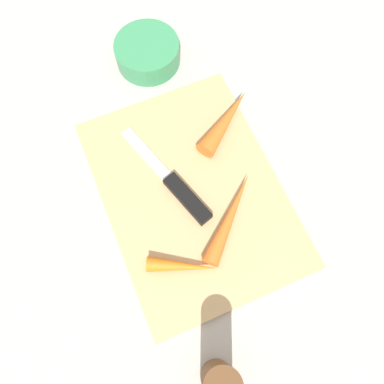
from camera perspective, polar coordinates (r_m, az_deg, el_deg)
The scene contains 8 objects.
ground_plane at distance 0.61m, azimuth 0.00°, elevation -0.39°, with size 1.40×1.40×0.00m, color #ADA8A0.
cutting_board at distance 0.60m, azimuth 0.00°, elevation -0.20°, with size 0.36×0.26×0.01m, color tan.
knife at distance 0.59m, azimuth -1.50°, elevation -0.05°, with size 0.20×0.08×0.01m.
carrot_medium at distance 0.64m, azimuth 4.88°, elevation 10.24°, with size 0.03×0.03×0.13m, color orange.
carrot_longest at distance 0.57m, azimuth 5.51°, elevation -3.62°, with size 0.03×0.03×0.15m, color orange.
carrot_shortest at distance 0.56m, azimuth -1.46°, elevation -10.68°, with size 0.02×0.02×0.10m, color orange.
small_bowl at distance 0.72m, azimuth -6.46°, elevation 19.40°, with size 0.11×0.11×0.04m, color #388C59.
pepper_grinder at distance 0.51m, azimuth 4.00°, elevation -25.63°, with size 0.04×0.04×0.12m, color brown.
Camera 1 is at (0.19, -0.08, 0.57)m, focal length 36.83 mm.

